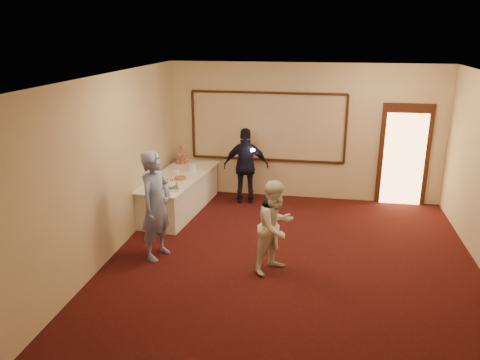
{
  "coord_description": "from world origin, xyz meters",
  "views": [
    {
      "loc": [
        0.37,
        -6.69,
        3.65
      ],
      "look_at": [
        -0.98,
        0.96,
        1.15
      ],
      "focal_mm": 35.0,
      "sensor_mm": 36.0,
      "label": 1
    }
  ],
  "objects_px": {
    "pavlova_tray": "(169,185)",
    "plate_stack_a": "(175,172)",
    "woman": "(276,227)",
    "cupcake_stand": "(181,156)",
    "guest": "(246,166)",
    "tart": "(180,178)",
    "man": "(156,206)",
    "plate_stack_b": "(192,167)",
    "buffet_table": "(179,193)"
  },
  "relations": [
    {
      "from": "man",
      "to": "pavlova_tray",
      "type": "bearing_deg",
      "value": 25.17
    },
    {
      "from": "tart",
      "to": "guest",
      "type": "distance_m",
      "value": 1.54
    },
    {
      "from": "man",
      "to": "woman",
      "type": "height_order",
      "value": "man"
    },
    {
      "from": "woman",
      "to": "tart",
      "type": "bearing_deg",
      "value": 84.02
    },
    {
      "from": "cupcake_stand",
      "to": "woman",
      "type": "xyz_separation_m",
      "value": [
        2.48,
        -3.2,
        -0.19
      ]
    },
    {
      "from": "cupcake_stand",
      "to": "woman",
      "type": "height_order",
      "value": "woman"
    },
    {
      "from": "tart",
      "to": "man",
      "type": "relative_size",
      "value": 0.15
    },
    {
      "from": "cupcake_stand",
      "to": "man",
      "type": "height_order",
      "value": "man"
    },
    {
      "from": "plate_stack_a",
      "to": "pavlova_tray",
      "type": "bearing_deg",
      "value": -80.84
    },
    {
      "from": "pavlova_tray",
      "to": "man",
      "type": "distance_m",
      "value": 1.26
    },
    {
      "from": "pavlova_tray",
      "to": "woman",
      "type": "relative_size",
      "value": 0.35
    },
    {
      "from": "cupcake_stand",
      "to": "tart",
      "type": "xyz_separation_m",
      "value": [
        0.34,
        -1.23,
        -0.13
      ]
    },
    {
      "from": "buffet_table",
      "to": "plate_stack_a",
      "type": "height_order",
      "value": "plate_stack_a"
    },
    {
      "from": "woman",
      "to": "guest",
      "type": "height_order",
      "value": "guest"
    },
    {
      "from": "pavlova_tray",
      "to": "cupcake_stand",
      "type": "distance_m",
      "value": 1.85
    },
    {
      "from": "tart",
      "to": "plate_stack_a",
      "type": "bearing_deg",
      "value": 125.38
    },
    {
      "from": "cupcake_stand",
      "to": "plate_stack_a",
      "type": "distance_m",
      "value": 0.99
    },
    {
      "from": "pavlova_tray",
      "to": "guest",
      "type": "distance_m",
      "value": 2.01
    },
    {
      "from": "man",
      "to": "guest",
      "type": "xyz_separation_m",
      "value": [
        1.03,
        2.83,
        -0.08
      ]
    },
    {
      "from": "woman",
      "to": "pavlova_tray",
      "type": "bearing_deg",
      "value": 94.57
    },
    {
      "from": "buffet_table",
      "to": "tart",
      "type": "bearing_deg",
      "value": -63.24
    },
    {
      "from": "pavlova_tray",
      "to": "plate_stack_b",
      "type": "distance_m",
      "value": 1.27
    },
    {
      "from": "buffet_table",
      "to": "man",
      "type": "distance_m",
      "value": 2.18
    },
    {
      "from": "pavlova_tray",
      "to": "cupcake_stand",
      "type": "relative_size",
      "value": 1.15
    },
    {
      "from": "cupcake_stand",
      "to": "plate_stack_b",
      "type": "relative_size",
      "value": 2.33
    },
    {
      "from": "plate_stack_b",
      "to": "guest",
      "type": "distance_m",
      "value": 1.16
    },
    {
      "from": "pavlova_tray",
      "to": "tart",
      "type": "xyz_separation_m",
      "value": [
        0.04,
        0.6,
        -0.05
      ]
    },
    {
      "from": "buffet_table",
      "to": "man",
      "type": "height_order",
      "value": "man"
    },
    {
      "from": "tart",
      "to": "guest",
      "type": "relative_size",
      "value": 0.16
    },
    {
      "from": "plate_stack_a",
      "to": "woman",
      "type": "distance_m",
      "value": 3.21
    },
    {
      "from": "tart",
      "to": "guest",
      "type": "xyz_separation_m",
      "value": [
        1.18,
        0.99,
        0.04
      ]
    },
    {
      "from": "plate_stack_a",
      "to": "plate_stack_b",
      "type": "bearing_deg",
      "value": 58.79
    },
    {
      "from": "plate_stack_a",
      "to": "plate_stack_b",
      "type": "distance_m",
      "value": 0.48
    },
    {
      "from": "plate_stack_a",
      "to": "plate_stack_b",
      "type": "height_order",
      "value": "plate_stack_b"
    },
    {
      "from": "plate_stack_a",
      "to": "tart",
      "type": "bearing_deg",
      "value": -54.62
    },
    {
      "from": "plate_stack_b",
      "to": "guest",
      "type": "height_order",
      "value": "guest"
    },
    {
      "from": "plate_stack_a",
      "to": "man",
      "type": "bearing_deg",
      "value": -80.9
    },
    {
      "from": "buffet_table",
      "to": "cupcake_stand",
      "type": "relative_size",
      "value": 5.91
    },
    {
      "from": "pavlova_tray",
      "to": "plate_stack_a",
      "type": "distance_m",
      "value": 0.87
    },
    {
      "from": "pavlova_tray",
      "to": "guest",
      "type": "height_order",
      "value": "guest"
    },
    {
      "from": "cupcake_stand",
      "to": "guest",
      "type": "xyz_separation_m",
      "value": [
        1.53,
        -0.24,
        -0.1
      ]
    },
    {
      "from": "plate_stack_b",
      "to": "cupcake_stand",
      "type": "bearing_deg",
      "value": 126.59
    },
    {
      "from": "buffet_table",
      "to": "pavlova_tray",
      "type": "bearing_deg",
      "value": -84.08
    },
    {
      "from": "buffet_table",
      "to": "cupcake_stand",
      "type": "xyz_separation_m",
      "value": [
        -0.21,
        0.96,
        0.54
      ]
    },
    {
      "from": "cupcake_stand",
      "to": "guest",
      "type": "height_order",
      "value": "guest"
    },
    {
      "from": "buffet_table",
      "to": "woman",
      "type": "xyz_separation_m",
      "value": [
        2.26,
        -2.23,
        0.36
      ]
    },
    {
      "from": "buffet_table",
      "to": "woman",
      "type": "bearing_deg",
      "value": -44.57
    },
    {
      "from": "tart",
      "to": "guest",
      "type": "bearing_deg",
      "value": 39.93
    },
    {
      "from": "guest",
      "to": "cupcake_stand",
      "type": "bearing_deg",
      "value": -16.23
    },
    {
      "from": "guest",
      "to": "woman",
      "type": "bearing_deg",
      "value": 100.3
    }
  ]
}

